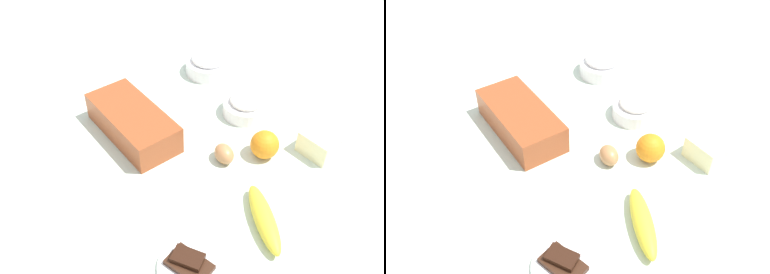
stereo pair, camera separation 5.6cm
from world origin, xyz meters
TOP-DOWN VIEW (x-y plane):
  - ground_plane at (0.00, 0.00)m, footprint 2.40×2.40m
  - loaf_pan at (0.15, 0.07)m, footprint 0.30×0.17m
  - flour_bowl at (-0.01, -0.21)m, footprint 0.13×0.13m
  - sugar_bowl at (0.21, -0.29)m, footprint 0.14×0.14m
  - banana at (-0.28, 0.06)m, footprint 0.18×0.15m
  - orange_fruit at (-0.15, -0.11)m, footprint 0.07×0.07m
  - butter_block at (-0.24, -0.21)m, footprint 0.10×0.07m
  - egg_near_butter at (-0.09, -0.03)m, footprint 0.08×0.07m
  - chocolate_plate at (-0.24, 0.26)m, footprint 0.13×0.13m

SIDE VIEW (x-z plane):
  - ground_plane at x=0.00m, z-range -0.02..0.00m
  - chocolate_plate at x=-0.24m, z-range -0.01..0.03m
  - banana at x=-0.28m, z-range 0.00..0.04m
  - egg_near_butter at x=-0.09m, z-range 0.00..0.05m
  - flour_bowl at x=-0.01m, z-range 0.00..0.06m
  - butter_block at x=-0.24m, z-range 0.00..0.06m
  - sugar_bowl at x=0.21m, z-range 0.00..0.07m
  - orange_fruit at x=-0.15m, z-range 0.00..0.07m
  - loaf_pan at x=0.15m, z-range 0.00..0.08m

